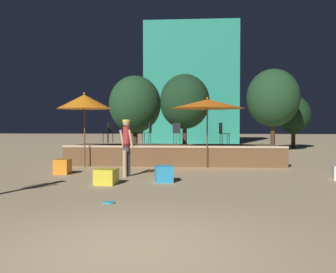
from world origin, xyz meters
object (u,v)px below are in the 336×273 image
(frisbee_disc, at_px, (109,202))
(background_tree_0, at_px, (185,102))
(patio_umbrella_0, at_px, (84,102))
(cube_seat_3, at_px, (63,167))
(person_1, at_px, (126,144))
(background_tree_3, at_px, (294,115))
(bistro_chair_2, at_px, (223,131))
(bistro_chair_0, at_px, (109,131))
(cube_seat_1, at_px, (164,174))
(background_tree_2, at_px, (135,104))
(bistro_chair_1, at_px, (149,131))
(patio_umbrella_1, at_px, (207,104))
(background_tree_1, at_px, (273,98))
(cube_seat_4, at_px, (106,177))
(bistro_chair_3, at_px, (177,131))

(frisbee_disc, height_order, background_tree_0, background_tree_0)
(patio_umbrella_0, xyz_separation_m, cube_seat_3, (-0.16, -1.98, -2.29))
(person_1, relative_size, background_tree_3, 0.51)
(bistro_chair_2, bearing_deg, background_tree_0, 32.98)
(bistro_chair_0, bearing_deg, cube_seat_1, 55.47)
(bistro_chair_0, bearing_deg, frisbee_disc, 41.20)
(background_tree_2, bearing_deg, bistro_chair_1, -71.57)
(person_1, bearing_deg, patio_umbrella_1, -16.15)
(cube_seat_3, bearing_deg, background_tree_0, 73.11)
(bistro_chair_2, bearing_deg, background_tree_1, -3.35)
(patio_umbrella_0, height_order, bistro_chair_0, patio_umbrella_0)
(patio_umbrella_0, height_order, bistro_chair_2, patio_umbrella_0)
(cube_seat_4, relative_size, bistro_chair_1, 0.70)
(cube_seat_1, xyz_separation_m, background_tree_2, (-2.38, 9.40, 2.51))
(bistro_chair_2, bearing_deg, person_1, 160.36)
(background_tree_3, bearing_deg, cube_seat_1, -115.89)
(patio_umbrella_0, relative_size, person_1, 1.59)
(bistro_chair_2, distance_m, bistro_chair_3, 2.16)
(patio_umbrella_0, height_order, cube_seat_3, patio_umbrella_0)
(patio_umbrella_0, relative_size, bistro_chair_3, 3.22)
(frisbee_disc, bearing_deg, patio_umbrella_0, 110.92)
(cube_seat_4, height_order, frisbee_disc, cube_seat_4)
(patio_umbrella_0, bearing_deg, bistro_chair_0, 77.70)
(bistro_chair_3, relative_size, background_tree_0, 0.18)
(background_tree_3, bearing_deg, background_tree_0, -164.62)
(cube_seat_3, bearing_deg, cube_seat_1, -22.74)
(bistro_chair_2, distance_m, background_tree_1, 8.88)
(background_tree_0, bearing_deg, bistro_chair_0, -110.83)
(bistro_chair_1, xyz_separation_m, frisbee_disc, (0.27, -8.80, -1.36))
(patio_umbrella_1, distance_m, cube_seat_4, 5.60)
(patio_umbrella_0, relative_size, background_tree_1, 0.57)
(background_tree_1, bearing_deg, cube_seat_1, -113.95)
(bistro_chair_0, relative_size, bistro_chair_3, 1.00)
(bistro_chair_2, xyz_separation_m, background_tree_1, (3.63, 7.88, 1.91))
(cube_seat_1, height_order, bistro_chair_3, bistro_chair_3)
(cube_seat_3, height_order, background_tree_0, background_tree_0)
(bistro_chair_2, relative_size, background_tree_3, 0.25)
(person_1, xyz_separation_m, frisbee_disc, (0.37, -4.03, -1.03))
(person_1, relative_size, bistro_chair_3, 2.03)
(bistro_chair_3, xyz_separation_m, background_tree_1, (5.55, 6.89, 1.91))
(patio_umbrella_0, distance_m, background_tree_2, 6.02)
(cube_seat_1, distance_m, bistro_chair_0, 6.43)
(cube_seat_3, relative_size, cube_seat_4, 0.79)
(bistro_chair_2, relative_size, background_tree_0, 0.18)
(cube_seat_1, xyz_separation_m, bistro_chair_1, (-1.18, 5.82, 1.14))
(person_1, height_order, background_tree_3, background_tree_3)
(cube_seat_3, height_order, background_tree_3, background_tree_3)
(patio_umbrella_1, bearing_deg, background_tree_3, 62.42)
(frisbee_disc, xyz_separation_m, background_tree_2, (-1.47, 12.38, 2.73))
(cube_seat_3, distance_m, bistro_chair_2, 6.59)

